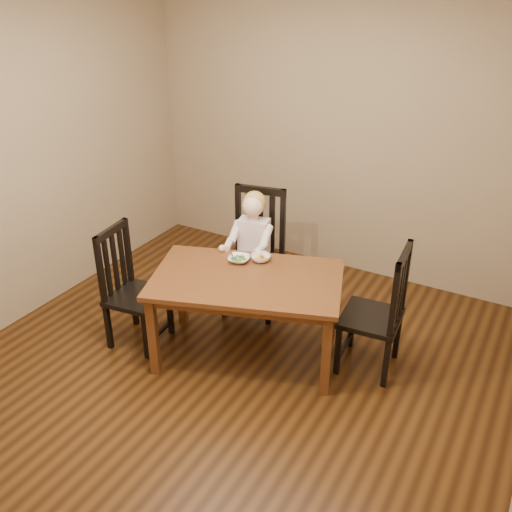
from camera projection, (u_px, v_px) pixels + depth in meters
The scene contains 9 objects.
room at pixel (230, 207), 3.70m from camera, with size 4.01×4.01×2.71m.
dining_table at pixel (247, 287), 4.24m from camera, with size 1.59×1.24×0.70m.
chair_child at pixel (255, 254), 4.92m from camera, with size 0.54×0.53×1.08m.
chair_left at pixel (131, 289), 4.48m from camera, with size 0.45×0.47×0.98m.
chair_right at pixel (379, 313), 4.15m from camera, with size 0.46×0.47×1.02m.
toddler at pixel (253, 241), 4.81m from camera, with size 0.34×0.42×0.58m, color silver, non-canonical shape.
bowl_peas at pixel (239, 259), 4.41m from camera, with size 0.16×0.16×0.04m, color white.
bowl_veg at pixel (261, 258), 4.42m from camera, with size 0.15×0.15×0.05m, color white.
fork at pixel (233, 257), 4.39m from camera, with size 0.12×0.07×0.05m.
Camera 1 is at (1.83, -2.91, 2.77)m, focal length 40.00 mm.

